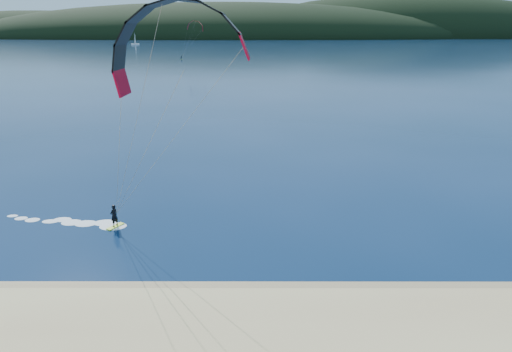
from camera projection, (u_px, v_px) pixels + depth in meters
The scene contains 5 objects.
wet_sand at pixel (167, 295), 23.20m from camera, with size 220.00×2.50×0.10m.
headland at pixel (254, 38), 723.84m from camera, with size 1200.00×310.00×140.00m.
kitesurfer_near at pixel (177, 79), 21.96m from camera, with size 21.08×9.27×14.83m.
kitesurfer_far at pixel (195, 29), 199.13m from camera, with size 11.95×4.57×16.10m.
sailboat at pixel (135, 44), 401.16m from camera, with size 7.69×4.86×10.71m.
Camera 1 is at (4.87, -15.33, 13.70)m, focal length 30.04 mm.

